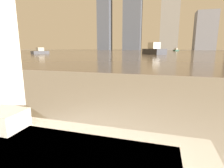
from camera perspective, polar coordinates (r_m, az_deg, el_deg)
towel_stack at (r=1.35m, az=-32.46°, el=-9.66°), size 0.29×0.20×0.12m
harbor_water at (r=61.92m, az=15.74°, el=10.16°), size 180.00×110.00×0.01m
harbor_boat_0 at (r=35.93m, az=-22.41°, el=9.74°), size 2.13×3.37×1.20m
harbor_boat_1 at (r=31.96m, az=13.48°, el=10.69°), size 4.44×5.61×2.04m
harbor_boat_4 at (r=73.70m, az=20.18°, el=10.36°), size 2.44×3.12×1.13m
skyline_tower_0 at (r=127.27m, az=-2.45°, el=23.95°), size 8.48×7.99×56.86m
skyline_tower_1 at (r=122.68m, az=6.83°, el=24.24°), size 11.34×8.91×56.34m
skyline_tower_2 at (r=121.33m, az=18.69°, el=24.54°), size 10.75×9.35×59.00m
skyline_tower_3 at (r=120.55m, az=28.09°, el=15.01°), size 11.30×10.46×22.19m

